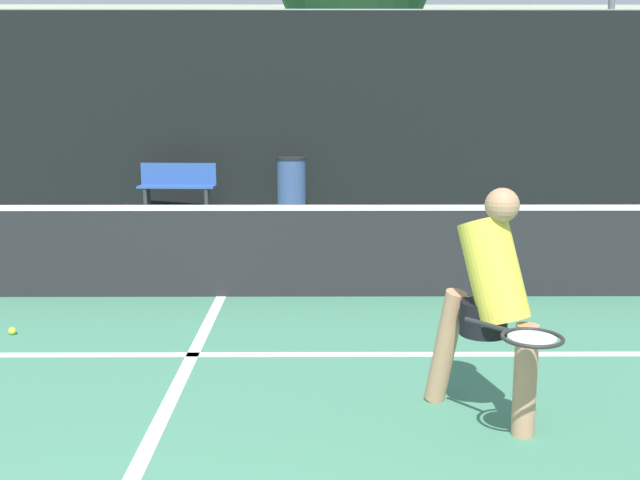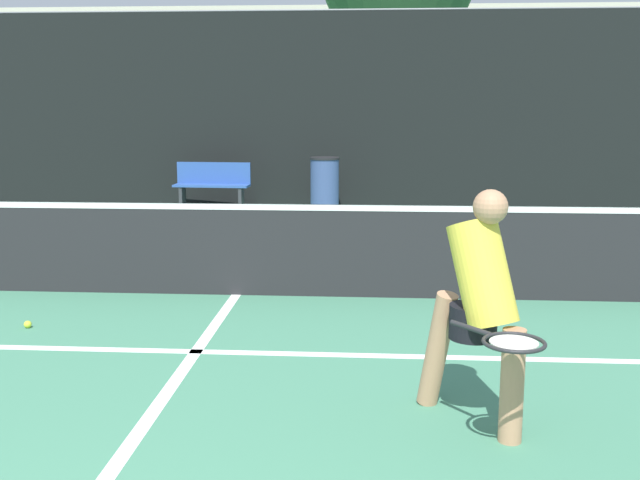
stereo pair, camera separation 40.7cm
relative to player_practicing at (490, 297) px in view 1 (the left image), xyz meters
The scene contains 10 objects.
court_service_line 2.51m from the player_practicing, 148.53° to the left, with size 8.25×0.10×0.01m, color white.
court_center_mark 2.37m from the player_practicing, 155.87° to the left, with size 0.10×4.28×0.01m, color white.
net 3.68m from the player_practicing, 123.69° to the left, with size 11.09×0.09×1.07m.
fence_back 10.37m from the player_practicing, 101.38° to the left, with size 24.00×0.06×3.68m.
player_practicing is the anchor object (origin of this frame).
tennis_ball_scattered_3 4.14m from the player_practicing, 154.16° to the left, with size 0.07×0.07×0.07m, color #D1E033.
courtside_bench 10.04m from the player_practicing, 111.13° to the left, with size 1.42×0.45×0.86m.
trash_bin 9.44m from the player_practicing, 99.23° to the left, with size 0.55×0.55×0.98m.
parked_car 14.21m from the player_practicing, 81.32° to the left, with size 1.79×4.63×1.54m.
building_far 29.42m from the player_practicing, 93.98° to the left, with size 36.00×2.40×5.99m, color beige.
Camera 1 is at (0.98, -1.38, 1.96)m, focal length 42.00 mm.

